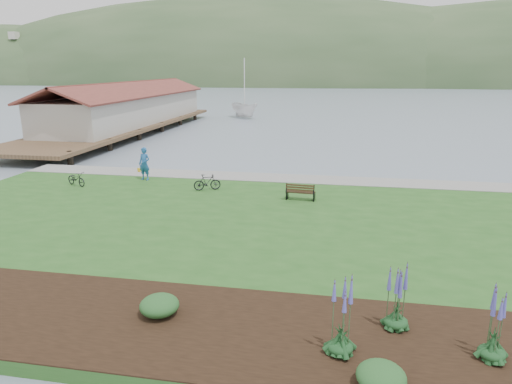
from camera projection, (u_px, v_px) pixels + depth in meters
ground at (273, 221)px, 21.22m from camera, size 600.00×600.00×0.00m
lawn at (267, 232)px, 19.27m from camera, size 34.00×20.00×0.40m
shoreline_path at (290, 178)px, 27.66m from camera, size 34.00×2.20×0.03m
garden_bed at (337, 340)px, 11.30m from camera, size 24.00×4.40×0.04m
far_hillside at (385, 85)px, 179.08m from camera, size 580.00×80.00×38.00m
pier_pavilion at (129, 107)px, 50.06m from camera, size 8.00×36.00×5.40m
park_bench at (300, 192)px, 23.11m from camera, size 1.49×0.71×0.90m
person at (144, 161)px, 27.07m from camera, size 0.93×0.72×2.30m
bicycle_a at (76, 179)px, 25.95m from camera, size 1.15×1.62×0.81m
bicycle_b at (207, 182)px, 24.97m from camera, size 0.99×1.53×0.89m
sailboat at (245, 118)px, 64.22m from camera, size 13.95×13.96×25.82m
pannier at (140, 170)px, 29.38m from camera, size 0.25×0.29×0.26m
echium_0 at (342, 319)px, 10.52m from camera, size 0.62×0.62×2.20m
echium_1 at (398, 299)px, 11.58m from camera, size 0.62×0.62×1.95m
echium_2 at (495, 331)px, 10.35m from camera, size 0.62×0.62×1.83m
shrub_0 at (159, 305)px, 12.36m from camera, size 1.07×1.07×0.54m
shrub_1 at (381, 377)px, 9.53m from camera, size 1.05×1.05×0.52m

